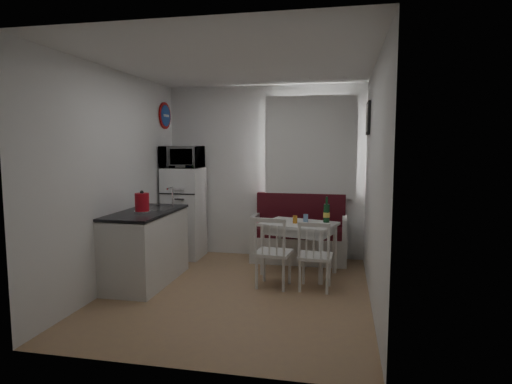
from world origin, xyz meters
The scene contains 22 objects.
floor centered at (0.00, 0.00, 0.00)m, with size 3.00×3.50×0.02m, color tan.
ceiling centered at (0.00, 0.00, 2.60)m, with size 3.00×3.50×0.02m, color white.
wall_back centered at (0.00, 1.75, 1.30)m, with size 3.00×0.02×2.60m, color white.
wall_front centered at (0.00, -1.75, 1.30)m, with size 3.00×0.02×2.60m, color white.
wall_left centered at (-1.50, 0.00, 1.30)m, with size 0.02×3.50×2.60m, color white.
wall_right centered at (1.50, 0.00, 1.30)m, with size 0.02×3.50×2.60m, color white.
window centered at (0.70, 1.72, 1.62)m, with size 1.22×0.06×1.47m, color silver.
curtain centered at (0.70, 1.65, 1.68)m, with size 1.35×0.02×1.50m, color white.
kitchen_counter centered at (-1.20, 0.16, 0.46)m, with size 0.62×1.32×1.16m.
wall_sign centered at (-1.47, 1.45, 2.15)m, with size 0.40×0.40×0.03m, color navy.
picture_frame centered at (1.48, 1.10, 2.05)m, with size 0.04×0.52×0.42m, color black.
bench centered at (0.56, 1.51, 0.33)m, with size 1.38×0.53×0.99m.
dining_table centered at (0.62, 0.87, 0.61)m, with size 1.07×0.89×0.69m.
chair_left centered at (0.37, 0.21, 0.53)m, with size 0.45×0.43×0.46m.
chair_right centered at (0.87, 0.22, 0.51)m, with size 0.41×0.39×0.45m.
fridge centered at (-1.18, 1.40, 0.68)m, with size 0.55×0.55×1.37m, color white.
microwave centered at (-1.18, 1.35, 1.53)m, with size 0.59×0.40×0.33m, color white.
kettle centered at (-1.15, -0.04, 1.03)m, with size 0.20×0.20×0.26m, color red.
wine_bottle centered at (0.97, 0.97, 0.86)m, with size 0.09×0.09×0.34m, color #154221, non-canonical shape.
drinking_glass_orange centered at (0.57, 0.82, 0.74)m, with size 0.06×0.06×0.10m, color orange.
drinking_glass_blue centered at (0.70, 0.92, 0.75)m, with size 0.06×0.06×0.11m, color #789ECC.
plate centered at (0.32, 0.89, 0.70)m, with size 0.23×0.23×0.02m, color white.
Camera 1 is at (1.17, -4.68, 1.71)m, focal length 30.00 mm.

